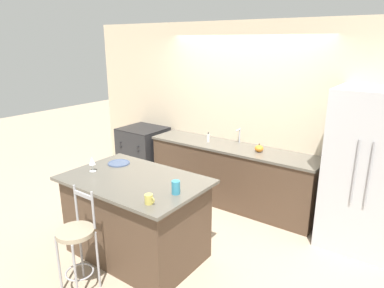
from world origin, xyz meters
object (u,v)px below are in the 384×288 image
at_px(pumpkin_decoration, 259,148).
at_px(wine_glass, 92,161).
at_px(soap_bottle, 208,138).
at_px(oven_range, 144,153).
at_px(coffee_mug, 149,199).
at_px(tumbler_cup, 176,187).
at_px(dinner_plate, 119,163).
at_px(refrigerator, 367,171).
at_px(bar_stool_near, 77,241).

bearing_deg(pumpkin_decoration, wine_glass, -122.74).
bearing_deg(soap_bottle, oven_range, -179.38).
bearing_deg(oven_range, pumpkin_decoration, 0.52).
bearing_deg(coffee_mug, pumpkin_decoration, 86.77).
distance_m(oven_range, tumbler_cup, 2.86).
height_order(oven_range, dinner_plate, dinner_plate).
distance_m(oven_range, dinner_plate, 1.92).
height_order(oven_range, coffee_mug, coffee_mug).
bearing_deg(oven_range, refrigerator, -0.48).
bearing_deg(soap_bottle, wine_glass, -101.22).
relative_size(refrigerator, soap_bottle, 12.53).
xyz_separation_m(tumbler_cup, pumpkin_decoration, (0.05, 1.82, -0.06)).
height_order(refrigerator, wine_glass, refrigerator).
bearing_deg(refrigerator, bar_stool_near, -129.92).
height_order(refrigerator, dinner_plate, refrigerator).
relative_size(oven_range, wine_glass, 5.34).
xyz_separation_m(oven_range, tumbler_cup, (2.16, -1.80, 0.55)).
bearing_deg(dinner_plate, soap_bottle, 78.38).
height_order(refrigerator, coffee_mug, refrigerator).
height_order(dinner_plate, tumbler_cup, tumbler_cup).
bearing_deg(wine_glass, dinner_plate, 80.53).
height_order(tumbler_cup, pumpkin_decoration, tumbler_cup).
distance_m(coffee_mug, soap_bottle, 2.25).
bearing_deg(oven_range, tumbler_cup, -39.84).
bearing_deg(bar_stool_near, dinner_plate, 114.60).
bearing_deg(wine_glass, bar_stool_near, -51.51).
relative_size(tumbler_cup, pumpkin_decoration, 1.12).
xyz_separation_m(coffee_mug, soap_bottle, (-0.73, 2.13, -0.02)).
distance_m(bar_stool_near, coffee_mug, 0.85).
height_order(tumbler_cup, soap_bottle, tumbler_cup).
relative_size(bar_stool_near, wine_glass, 6.03).
xyz_separation_m(oven_range, dinner_plate, (1.05, -1.53, 0.49)).
height_order(bar_stool_near, tumbler_cup, tumbler_cup).
bearing_deg(soap_bottle, bar_stool_near, -86.81).
height_order(dinner_plate, wine_glass, wine_glass).
distance_m(dinner_plate, wine_glass, 0.38).
bearing_deg(oven_range, wine_glass, -62.35).
bearing_deg(wine_glass, soap_bottle, 78.78).
bearing_deg(dinner_plate, wine_glass, -99.47).
relative_size(oven_range, coffee_mug, 8.43).
distance_m(refrigerator, wine_glass, 3.21).
xyz_separation_m(wine_glass, pumpkin_decoration, (1.22, 1.90, -0.11)).
distance_m(refrigerator, oven_range, 3.63).
bearing_deg(bar_stool_near, oven_range, 120.70).
xyz_separation_m(refrigerator, bar_stool_near, (-2.10, -2.50, -0.41)).
height_order(oven_range, pumpkin_decoration, pumpkin_decoration).
xyz_separation_m(oven_range, soap_bottle, (1.36, 0.01, 0.51)).
relative_size(wine_glass, coffee_mug, 1.58).
relative_size(pumpkin_decoration, soap_bottle, 0.80).
distance_m(wine_glass, soap_bottle, 1.94).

